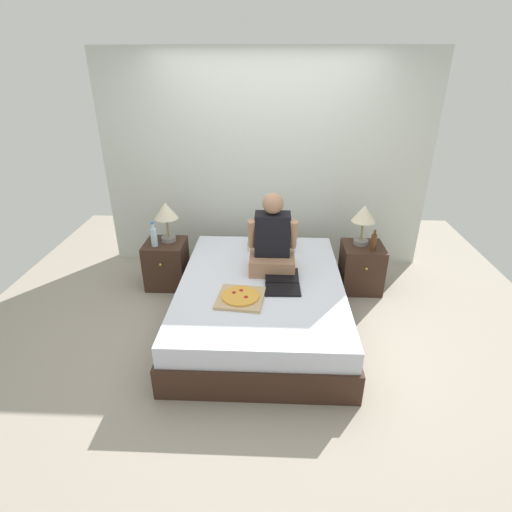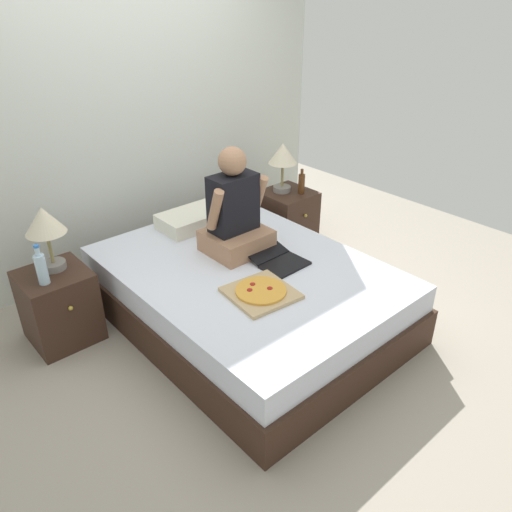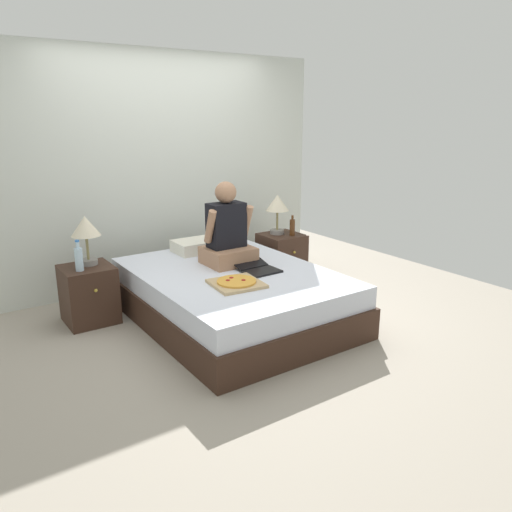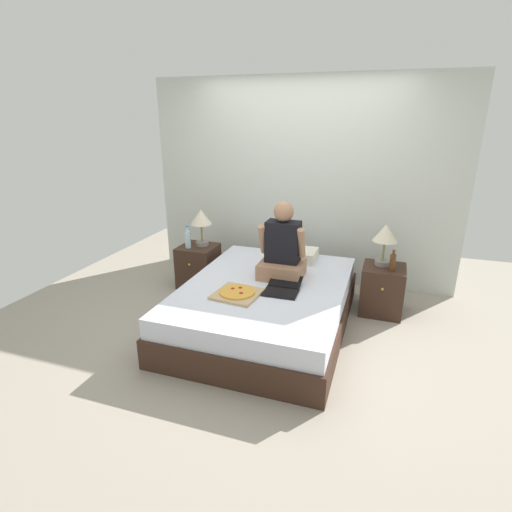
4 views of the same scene
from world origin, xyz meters
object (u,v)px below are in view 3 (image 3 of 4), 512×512
person_seated (227,234)px  lamp_on_right_nightstand (277,206)px  nightstand_right (281,257)px  laptop (257,269)px  pizza_box (236,283)px  beer_bottle (292,227)px  lamp_on_left_nightstand (86,230)px  bed (233,296)px  nightstand_left (89,294)px  water_bottle (79,258)px

person_seated → lamp_on_right_nightstand: bearing=27.8°
nightstand_right → lamp_on_right_nightstand: lamp_on_right_nightstand is taller
person_seated → laptop: (0.10, -0.36, -0.27)m
laptop → pizza_box: laptop is taller
beer_bottle → lamp_on_right_nightstand: bearing=123.7°
lamp_on_right_nightstand → person_seated: bearing=-152.2°
laptop → lamp_on_left_nightstand: bearing=145.4°
person_seated → pizza_box: bearing=-114.8°
bed → lamp_on_left_nightstand: (-1.06, 0.75, 0.62)m
pizza_box → nightstand_right: bearing=39.4°
nightstand_right → laptop: size_ratio=1.25×
lamp_on_left_nightstand → pizza_box: (0.89, -1.10, -0.37)m
beer_bottle → pizza_box: bearing=-144.8°
lamp_on_left_nightstand → pizza_box: 1.46m
nightstand_left → pizza_box: bearing=-48.3°
bed → lamp_on_left_nightstand: bearing=144.6°
nightstand_left → nightstand_right: bearing=0.0°
nightstand_left → laptop: (1.30, -0.82, 0.23)m
laptop → lamp_on_right_nightstand: bearing=44.9°
lamp_on_left_nightstand → person_seated: (1.16, -0.51, -0.10)m
laptop → pizza_box: (-0.37, -0.23, -0.00)m
nightstand_right → pizza_box: nightstand_right is taller
nightstand_right → beer_bottle: size_ratio=2.29×
person_seated → laptop: bearing=-74.3°
water_bottle → beer_bottle: bearing=-0.2°
beer_bottle → bed: bearing=-152.7°
lamp_on_left_nightstand → beer_bottle: 2.25m
water_bottle → lamp_on_right_nightstand: bearing=3.6°
person_seated → laptop: size_ratio=1.85×
bed → person_seated: person_seated is taller
lamp_on_left_nightstand → nightstand_right: 2.25m
lamp_on_right_nightstand → beer_bottle: (0.10, -0.15, -0.23)m
nightstand_left → nightstand_right: (2.21, 0.00, 0.00)m
beer_bottle → laptop: (-0.97, -0.72, -0.13)m
nightstand_left → beer_bottle: beer_bottle is taller
lamp_on_left_nightstand → nightstand_right: size_ratio=0.86×
water_bottle → pizza_box: size_ratio=0.63×
lamp_on_right_nightstand → beer_bottle: lamp_on_right_nightstand is taller
nightstand_left → water_bottle: size_ratio=1.91×
lamp_on_right_nightstand → beer_bottle: 0.29m
person_seated → pizza_box: size_ratio=1.78×
water_bottle → laptop: (1.38, -0.73, -0.15)m
nightstand_left → lamp_on_left_nightstand: size_ratio=1.17×
lamp_on_right_nightstand → laptop: lamp_on_right_nightstand is taller
lamp_on_left_nightstand → beer_bottle: size_ratio=1.96×
nightstand_left → nightstand_right: 2.21m
person_seated → nightstand_left: bearing=158.9°
person_seated → pizza_box: 0.70m
bed → nightstand_right: 1.31m
lamp_on_left_nightstand → lamp_on_right_nightstand: (2.14, 0.00, 0.00)m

